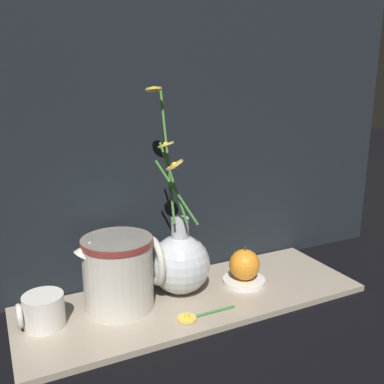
{
  "coord_description": "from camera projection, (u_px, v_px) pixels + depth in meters",
  "views": [
    {
      "loc": [
        -0.35,
        -0.71,
        0.44
      ],
      "look_at": [
        -0.0,
        0.0,
        0.23
      ],
      "focal_mm": 40.0,
      "sensor_mm": 36.0,
      "label": 1
    }
  ],
  "objects": [
    {
      "name": "shelf",
      "position": [
        194.0,
        299.0,
        0.87
      ],
      "size": [
        0.7,
        0.24,
        0.01
      ],
      "color": "tan",
      "rests_on": "ground_plane"
    },
    {
      "name": "ground_plane",
      "position": [
        194.0,
        302.0,
        0.88
      ],
      "size": [
        6.0,
        6.0,
        0.0
      ],
      "primitive_type": "plane",
      "color": "black"
    },
    {
      "name": "orange_fruit",
      "position": [
        244.0,
        265.0,
        0.92
      ],
      "size": [
        0.07,
        0.07,
        0.07
      ],
      "color": "orange",
      "rests_on": "saucer_plate"
    },
    {
      "name": "ceramic_pitcher",
      "position": [
        120.0,
        270.0,
        0.82
      ],
      "size": [
        0.16,
        0.14,
        0.15
      ],
      "color": "beige",
      "rests_on": "shelf"
    },
    {
      "name": "backdrop_wall",
      "position": [
        164.0,
        23.0,
        0.85
      ],
      "size": [
        1.2,
        0.02,
        1.1
      ],
      "color": "black",
      "rests_on": "ground_plane"
    },
    {
      "name": "saucer_plate",
      "position": [
        244.0,
        281.0,
        0.93
      ],
      "size": [
        0.09,
        0.09,
        0.01
      ],
      "color": "white",
      "rests_on": "shelf"
    },
    {
      "name": "vase_with_flowers",
      "position": [
        180.0,
        261.0,
        0.88
      ],
      "size": [
        0.13,
        0.15,
        0.42
      ],
      "color": "silver",
      "rests_on": "shelf"
    },
    {
      "name": "yellow_mug",
      "position": [
        43.0,
        311.0,
        0.76
      ],
      "size": [
        0.08,
        0.07,
        0.06
      ],
      "color": "silver",
      "rests_on": "shelf"
    },
    {
      "name": "loose_daisy",
      "position": [
        194.0,
        317.0,
        0.79
      ],
      "size": [
        0.12,
        0.04,
        0.01
      ],
      "color": "#3D7A33",
      "rests_on": "shelf"
    }
  ]
}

